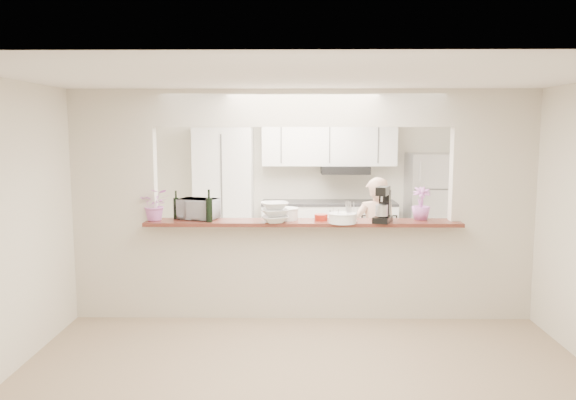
{
  "coord_description": "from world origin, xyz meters",
  "views": [
    {
      "loc": [
        -0.08,
        -6.06,
        2.08
      ],
      "look_at": [
        -0.16,
        0.3,
        1.27
      ],
      "focal_mm": 35.0,
      "sensor_mm": 36.0,
      "label": 1
    }
  ],
  "objects_px": {
    "person": "(375,237)",
    "stand_mixer": "(383,206)",
    "refrigerator": "(431,208)",
    "toaster_oven": "(198,209)"
  },
  "relations": [
    {
      "from": "refrigerator",
      "to": "toaster_oven",
      "type": "distance_m",
      "value": 4.14
    },
    {
      "from": "person",
      "to": "stand_mixer",
      "type": "bearing_deg",
      "value": 82.84
    },
    {
      "from": "stand_mixer",
      "to": "refrigerator",
      "type": "bearing_deg",
      "value": 66.8
    },
    {
      "from": "refrigerator",
      "to": "toaster_oven",
      "type": "xyz_separation_m",
      "value": [
        -3.2,
        -2.6,
        0.35
      ]
    },
    {
      "from": "toaster_oven",
      "to": "person",
      "type": "distance_m",
      "value": 2.24
    },
    {
      "from": "refrigerator",
      "to": "stand_mixer",
      "type": "height_order",
      "value": "refrigerator"
    },
    {
      "from": "toaster_oven",
      "to": "person",
      "type": "relative_size",
      "value": 0.28
    },
    {
      "from": "stand_mixer",
      "to": "person",
      "type": "bearing_deg",
      "value": 86.46
    },
    {
      "from": "toaster_oven",
      "to": "refrigerator",
      "type": "bearing_deg",
      "value": 55.56
    },
    {
      "from": "refrigerator",
      "to": "toaster_oven",
      "type": "height_order",
      "value": "refrigerator"
    }
  ]
}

